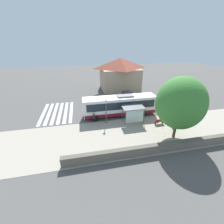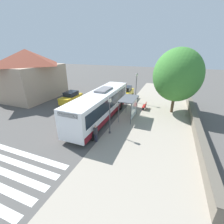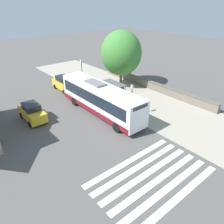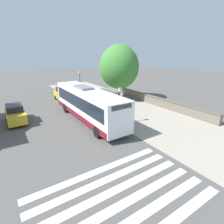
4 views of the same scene
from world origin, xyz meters
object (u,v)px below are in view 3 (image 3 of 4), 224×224
Objects in this scene: bus_shelter at (114,86)px; parked_car_behind_bus at (64,83)px; bus at (100,98)px; parked_car_far_lane at (32,112)px; pedestrian at (139,116)px; shade_tree at (121,53)px; street_lamp_far at (82,72)px; street_lamp_near at (132,97)px; bench at (103,88)px.

bus_shelter is 0.80× the size of parked_car_behind_bus.
bus reaches higher than bus_shelter.
parked_car_far_lane is at bearing 39.50° from parked_car_behind_bus.
shade_tree reaches higher than pedestrian.
street_lamp_far reaches higher than parked_car_far_lane.
pedestrian is at bearing 109.34° from bus.
street_lamp_near is 12.10m from parked_car_behind_bus.
bench is at bearing -105.47° from pedestrian.
shade_tree is at bearing -124.91° from street_lamp_near.
street_lamp_near reaches higher than pedestrian.
parked_car_behind_bus reaches higher than pedestrian.
parked_car_far_lane is (9.77, -2.00, -1.21)m from bus_shelter.
pedestrian is 12.37m from shade_tree.
bus_shelter is 6.24m from pedestrian.
shade_tree is (-3.58, -0.22, 4.39)m from bench.
bus is at bearing 23.64° from bus_shelter.
bus is 2.92× the size of parked_car_behind_bus.
street_lamp_near is 10.20m from shade_tree.
shade_tree is at bearing 158.84° from street_lamp_far.
bus is at bearing -70.66° from pedestrian.
bus_shelter is 10.04m from parked_car_far_lane.
bus_shelter is 0.84× the size of parked_car_far_lane.
bus is 3.19× the size of street_lamp_near.
pedestrian is at bearing 136.10° from parked_car_far_lane.
shade_tree is at bearing -172.19° from parked_car_far_lane.
street_lamp_far is at bearing 140.55° from parked_car_behind_bus.
bus is at bearing 50.13° from bench.
pedestrian is 0.40× the size of parked_car_behind_bus.
shade_tree is 1.94× the size of parked_car_behind_bus.
street_lamp_far is 6.22m from shade_tree.
pedestrian is 0.20× the size of shade_tree.
pedestrian is at bearing 57.74° from shade_tree.
bus is at bearing -50.93° from street_lamp_near.
parked_car_behind_bus is (1.85, -11.89, -1.31)m from street_lamp_near.
street_lamp_near is 10.85m from parked_car_far_lane.
street_lamp_near is at bearing 145.46° from parked_car_far_lane.
bus_shelter is at bearing 168.43° from parked_car_far_lane.
bench is at bearing -107.25° from bus_shelter.
parked_car_behind_bus is at bearing -26.85° from shade_tree.
bus_shelter is 0.87× the size of street_lamp_near.
bus is 6.83m from bench.
street_lamp_far is (-0.82, -12.04, 1.75)m from pedestrian.
parked_car_far_lane is (8.87, -6.10, -1.36)m from street_lamp_near.
bus reaches higher than parked_car_behind_bus.
pedestrian is (1.52, 5.94, -1.16)m from bus_shelter.
street_lamp_far is 10.11m from parked_car_far_lane.
street_lamp_near is 0.47× the size of shade_tree.
shade_tree reaches higher than street_lamp_far.
parked_car_far_lane is (7.02, 5.79, -0.05)m from parked_car_behind_bus.
bus_shelter reaches higher than parked_car_far_lane.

